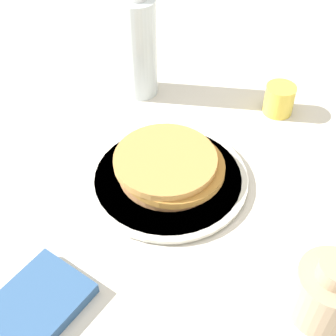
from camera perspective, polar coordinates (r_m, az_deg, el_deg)
name	(u,v)px	position (r m, az deg, el deg)	size (l,w,h in m)	color
ground_plane	(175,182)	(0.84, 0.87, -1.78)	(4.00, 4.00, 0.00)	silver
plate	(168,178)	(0.84, 0.00, -1.25)	(0.29, 0.29, 0.01)	silver
pancake_stack	(169,166)	(0.82, 0.09, 0.21)	(0.19, 0.19, 0.04)	tan
juice_glass	(279,99)	(1.00, 13.41, 8.14)	(0.06, 0.06, 0.06)	yellow
cream_jug	(328,292)	(0.69, 18.94, -14.08)	(0.10, 0.10, 0.11)	tan
water_bottle_near	(139,48)	(0.99, -3.59, 14.43)	(0.08, 0.08, 0.23)	silver
napkin	(32,309)	(0.71, -16.22, -16.16)	(0.18, 0.14, 0.02)	#33598C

